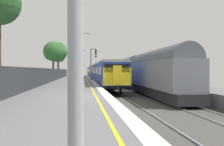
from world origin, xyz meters
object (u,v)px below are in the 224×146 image
Objects in this scene: commuter_train_at_platform at (97,72)px; background_tree_centre at (59,51)px; speed_limit_sign at (91,70)px; freight_train_adjacent_track at (120,71)px; signal_gantry at (92,60)px; background_tree_left at (53,52)px; platform_lamp_mid at (81,54)px; background_tree_back at (58,56)px; platform_lamp_far at (82,62)px.

background_tree_centre reaches higher than commuter_train_at_platform.
commuter_train_at_platform is 14.15m from speed_limit_sign.
freight_train_adjacent_track is 7.38× the size of background_tree_centre.
background_tree_left is (-7.35, 4.86, 1.76)m from signal_gantry.
platform_lamp_mid is (-1.87, -15.64, -0.06)m from signal_gantry.
speed_limit_sign is (-5.85, -6.14, 0.17)m from freight_train_adjacent_track.
background_tree_back reaches higher than speed_limit_sign.
background_tree_back is at bearing 89.90° from background_tree_left.
background_tree_left is at bearing 104.97° from platform_lamp_mid.
background_tree_left is 6.21m from background_tree_centre.
platform_lamp_far reaches higher than speed_limit_sign.
speed_limit_sign is at bearing -97.50° from commuter_train_at_platform.
signal_gantry is at bearing -58.43° from background_tree_centre.
background_tree_back is at bearing 138.12° from freight_train_adjacent_track.
signal_gantry is 0.75× the size of background_tree_left.
platform_lamp_mid is at bearing -97.00° from commuter_train_at_platform.
commuter_train_at_platform is 10.83× the size of platform_lamp_mid.
background_tree_centre reaches higher than freight_train_adjacent_track.
platform_lamp_far is at bearing -117.99° from commuter_train_at_platform.
background_tree_back is (-8.82, 3.62, 3.82)m from commuter_train_at_platform.
background_tree_left reaches higher than platform_lamp_far.
background_tree_centre reaches higher than signal_gantry.
platform_lamp_mid is 21.30m from background_tree_left.
platform_lamp_mid is 0.71× the size of background_tree_centre.
speed_limit_sign is 0.46× the size of platform_lamp_far.
platform_lamp_far is at bearing 5.15° from background_tree_left.
background_tree_back is (-5.46, 30.93, 1.83)m from platform_lamp_mid.
platform_lamp_mid is (-1.51, -13.28, 1.60)m from speed_limit_sign.
background_tree_centre is at bearing -82.41° from background_tree_back.
platform_lamp_mid is at bearing -79.98° from background_tree_back.
commuter_train_at_platform is at bearing 4.61° from background_tree_centre.
freight_train_adjacent_track is at bearing 34.60° from signal_gantry.
background_tree_left reaches higher than speed_limit_sign.
speed_limit_sign is 0.38× the size of background_tree_back.
background_tree_centre reaches higher than platform_lamp_mid.
platform_lamp_mid reaches higher than speed_limit_sign.
background_tree_back is (-0.57, 4.28, -0.66)m from background_tree_centre.
speed_limit_sign is at bearing 83.51° from platform_lamp_mid.
background_tree_back is (-5.46, 9.93, 1.78)m from platform_lamp_far.
background_tree_centre is (0.59, 6.14, 0.67)m from background_tree_left.
signal_gantry reaches higher than commuter_train_at_platform.
commuter_train_at_platform is 7.44m from platform_lamp_far.
platform_lamp_mid is 27.21m from background_tree_centre.
background_tree_left is (-5.48, -0.49, 1.77)m from platform_lamp_far.
background_tree_centre is 1.12× the size of background_tree_back.
speed_limit_sign is at bearing -98.69° from signal_gantry.
signal_gantry is at bearing -64.37° from background_tree_back.
background_tree_left reaches higher than background_tree_back.
speed_limit_sign is at bearing -78.92° from platform_lamp_far.
platform_lamp_mid is (-7.36, -19.43, 1.77)m from freight_train_adjacent_track.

